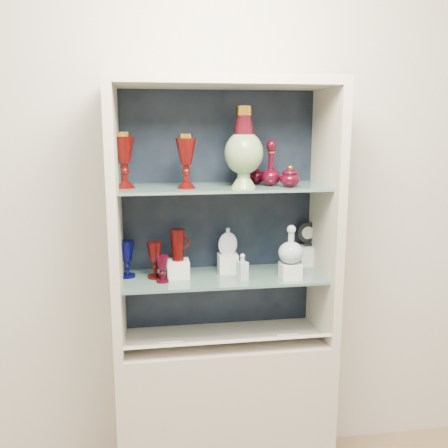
{
  "coord_description": "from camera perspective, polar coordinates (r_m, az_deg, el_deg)",
  "views": [
    {
      "loc": [
        -0.34,
        -0.65,
        1.74
      ],
      "look_at": [
        0.0,
        1.53,
        1.3
      ],
      "focal_mm": 40.0,
      "sensor_mm": 36.0,
      "label": 1
    }
  ],
  "objects": [
    {
      "name": "ruby_decanter_b",
      "position": [
        2.32,
        3.68,
        6.91
      ],
      "size": [
        0.1,
        0.1,
        0.19
      ],
      "primitive_type": null,
      "rotation": [
        0.0,
        0.0,
        -0.26
      ],
      "color": "#440413",
      "rests_on": "shelf_upper"
    },
    {
      "name": "wall_back",
      "position": [
        2.45,
        -0.78,
        3.3
      ],
      "size": [
        3.5,
        0.02,
        2.8
      ],
      "primitive_type": "cube",
      "color": "beige",
      "rests_on": "ground"
    },
    {
      "name": "ruby_pitcher",
      "position": [
        2.28,
        -5.31,
        -2.39
      ],
      "size": [
        0.12,
        0.09,
        0.14
      ],
      "primitive_type": null,
      "rotation": [
        0.0,
        0.0,
        0.25
      ],
      "color": "#450605",
      "rests_on": "riser_ruby_pitcher"
    },
    {
      "name": "cabinet_side_left",
      "position": [
        2.23,
        -12.3,
        0.26
      ],
      "size": [
        0.04,
        0.4,
        1.15
      ],
      "primitive_type": "cube",
      "color": "beige",
      "rests_on": "cabinet_base"
    },
    {
      "name": "riser_clear_round_decanter",
      "position": [
        2.31,
        7.58,
        -5.32
      ],
      "size": [
        0.09,
        0.09,
        0.07
      ],
      "primitive_type": "cube",
      "color": "silver",
      "rests_on": "shelf_lower"
    },
    {
      "name": "ruby_decanter_a",
      "position": [
        2.26,
        5.41,
        7.3
      ],
      "size": [
        0.11,
        0.11,
        0.23
      ],
      "primitive_type": null,
      "rotation": [
        0.0,
        0.0,
        0.21
      ],
      "color": "#440413",
      "rests_on": "shelf_upper"
    },
    {
      "name": "cabinet_top_cap",
      "position": [
        2.22,
        -0.0,
        15.92
      ],
      "size": [
        1.0,
        0.4,
        0.04
      ],
      "primitive_type": "cube",
      "color": "beige",
      "rests_on": "cabinet_side_left"
    },
    {
      "name": "riser_cameo_medallion",
      "position": [
        2.53,
        9.47,
        -3.56
      ],
      "size": [
        0.08,
        0.08,
        0.1
      ],
      "primitive_type": "cube",
      "color": "silver",
      "rests_on": "shelf_lower"
    },
    {
      "name": "clear_round_decanter",
      "position": [
        2.28,
        7.66,
        -2.43
      ],
      "size": [
        0.13,
        0.13,
        0.17
      ],
      "primitive_type": null,
      "rotation": [
        0.0,
        0.0,
        0.2
      ],
      "color": "#A2B7BC",
      "rests_on": "riser_clear_round_decanter"
    },
    {
      "name": "flat_flask",
      "position": [
        2.35,
        0.44,
        -1.92
      ],
      "size": [
        0.1,
        0.05,
        0.13
      ],
      "primitive_type": null,
      "rotation": [
        0.0,
        0.0,
        0.13
      ],
      "color": "silver",
      "rests_on": "riser_flat_flask"
    },
    {
      "name": "ruby_goblet_tall",
      "position": [
        2.3,
        -7.91,
        -4.11
      ],
      "size": [
        0.08,
        0.08,
        0.17
      ],
      "primitive_type": null,
      "rotation": [
        0.0,
        0.0,
        0.26
      ],
      "color": "#450605",
      "rests_on": "shelf_lower"
    },
    {
      "name": "clear_square_bottle",
      "position": [
        2.26,
        2.12,
        -4.9
      ],
      "size": [
        0.05,
        0.05,
        0.12
      ],
      "primitive_type": null,
      "rotation": [
        0.0,
        0.0,
        0.35
      ],
      "color": "#A2B7BC",
      "rests_on": "shelf_lower"
    },
    {
      "name": "label_card_0",
      "position": [
        2.36,
        7.1,
        -12.45
      ],
      "size": [
        0.1,
        0.06,
        0.03
      ],
      "primitive_type": "cube",
      "rotation": [
        -0.44,
        0.0,
        0.0
      ],
      "color": "white",
      "rests_on": "label_ledge"
    },
    {
      "name": "lidded_bowl",
      "position": [
        2.22,
        7.54,
        5.46
      ],
      "size": [
        0.09,
        0.09,
        0.1
      ],
      "primitive_type": null,
      "rotation": [
        0.0,
        0.0,
        0.02
      ],
      "color": "#440413",
      "rests_on": "shelf_upper"
    },
    {
      "name": "pedestal_lamp_right",
      "position": [
        2.17,
        -4.35,
        7.17
      ],
      "size": [
        0.1,
        0.1,
        0.23
      ],
      "primitive_type": null,
      "rotation": [
        0.0,
        0.0,
        -0.1
      ],
      "color": "#450605",
      "rests_on": "shelf_upper"
    },
    {
      "name": "cabinet_side_right",
      "position": [
        2.37,
        11.56,
        0.94
      ],
      "size": [
        0.04,
        0.4,
        1.15
      ],
      "primitive_type": "cube",
      "color": "beige",
      "rests_on": "cabinet_base"
    },
    {
      "name": "shelf_lower",
      "position": [
        2.34,
        -0.07,
        -6.07
      ],
      "size": [
        0.92,
        0.34,
        0.01
      ],
      "primitive_type": "cube",
      "color": "slate",
      "rests_on": "cabinet_side_left"
    },
    {
      "name": "cabinet_base",
      "position": [
        2.6,
        -0.0,
        -20.43
      ],
      "size": [
        1.0,
        0.4,
        0.75
      ],
      "primitive_type": "cube",
      "color": "beige",
      "rests_on": "ground"
    },
    {
      "name": "cobalt_goblet",
      "position": [
        2.34,
        -11.02,
        -3.95
      ],
      "size": [
        0.08,
        0.08,
        0.17
      ],
      "primitive_type": null,
      "rotation": [
        0.0,
        0.0,
        0.19
      ],
      "color": "#060841",
      "rests_on": "shelf_lower"
    },
    {
      "name": "label_card_1",
      "position": [
        2.28,
        -6.08,
        -13.28
      ],
      "size": [
        0.1,
        0.06,
        0.03
      ],
      "primitive_type": "cube",
      "rotation": [
        -0.44,
        0.0,
        0.0
      ],
      "color": "white",
      "rests_on": "label_ledge"
    },
    {
      "name": "pedestal_lamp_left",
      "position": [
        2.22,
        -11.31,
        7.18
      ],
      "size": [
        0.1,
        0.1,
        0.24
      ],
      "primitive_type": null,
      "rotation": [
        0.0,
        0.0,
        0.04
      ],
      "color": "#450605",
      "rests_on": "shelf_upper"
    },
    {
      "name": "label_ledge",
      "position": [
        2.31,
        0.43,
        -13.29
      ],
      "size": [
        0.92,
        0.17,
        0.09
      ],
      "primitive_type": "cube",
      "rotation": [
        -0.44,
        0.0,
        0.0
      ],
      "color": "beige",
      "rests_on": "cabinet_base"
    },
    {
      "name": "riser_ruby_pitcher",
      "position": [
        2.31,
        -5.26,
        -5.1
      ],
      "size": [
        0.1,
        0.1,
        0.08
      ],
      "primitive_type": "cube",
      "color": "silver",
      "rests_on": "shelf_lower"
    },
    {
      "name": "enamel_urn",
      "position": [
        2.19,
        2.28,
        8.76
      ],
      "size": [
        0.22,
        0.22,
        0.35
      ],
      "primitive_type": null,
      "rotation": [
        0.0,
        0.0,
        -0.41
      ],
      "color": "#06411F",
      "rests_on": "shelf_upper"
    },
    {
      "name": "cameo_medallion",
      "position": [
        2.5,
        9.55,
        -1.09
      ],
      "size": [
        0.1,
        0.04,
        0.12
      ],
      "primitive_type": null,
      "rotation": [
        0.0,
        0.0,
        -0.02
      ],
      "color": "black",
      "rests_on": "riser_cameo_medallion"
    },
    {
      "name": "riser_flat_flask",
      "position": [
        2.37,
        0.44,
        -4.51
      ],
      "size": [
        0.09,
        0.09,
        0.09
      ],
      "primitive_type": "cube",
      "color": "silver",
      "rests_on": "shelf_lower"
    },
    {
      "name": "cabinet_back_panel",
      "position": [
        2.43,
        -0.68,
        1.45
      ],
      "size": [
        0.98,
        0.02,
        1.15
      ],
      "primitive_type": "cube",
      "color": "black",
      "rests_on": "cabinet_base"
    },
    {
      "name": "shelf_upper",
      "position": [
        2.25,
        -0.08,
        4.21
      ],
      "size": [
        0.92,
        0.34,
        0.01
      ],
      "primitive_type": "cube",
      "color": "slate",
      "rests_on": "cabinet_side_left"
    },
    {
      "name": "ruby_goblet_small",
      "position": [
        2.24,
        -7.06,
        -5.13
      ],
      "size": [
        0.07,
        0.07,
        0.12
      ],
      "primitive_type": null,
      "rotation": [
        0.0,
        0.0,
        0.18
      ],
      "color": "#440413",
      "rests_on": "shelf_lower"
    }
  ]
}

